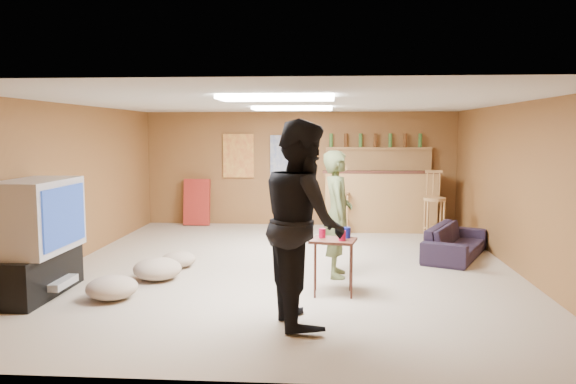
# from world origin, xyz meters

# --- Properties ---
(ground) EXTENTS (7.00, 7.00, 0.00)m
(ground) POSITION_xyz_m (0.00, 0.00, 0.00)
(ground) COLOR tan
(ground) RESTS_ON ground
(ceiling) EXTENTS (6.00, 7.00, 0.02)m
(ceiling) POSITION_xyz_m (0.00, 0.00, 2.20)
(ceiling) COLOR silver
(ceiling) RESTS_ON ground
(wall_back) EXTENTS (6.00, 0.02, 2.20)m
(wall_back) POSITION_xyz_m (0.00, 3.50, 1.10)
(wall_back) COLOR brown
(wall_back) RESTS_ON ground
(wall_front) EXTENTS (6.00, 0.02, 2.20)m
(wall_front) POSITION_xyz_m (0.00, -3.50, 1.10)
(wall_front) COLOR brown
(wall_front) RESTS_ON ground
(wall_left) EXTENTS (0.02, 7.00, 2.20)m
(wall_left) POSITION_xyz_m (-3.00, 0.00, 1.10)
(wall_left) COLOR brown
(wall_left) RESTS_ON ground
(wall_right) EXTENTS (0.02, 7.00, 2.20)m
(wall_right) POSITION_xyz_m (3.00, 0.00, 1.10)
(wall_right) COLOR brown
(wall_right) RESTS_ON ground
(tv_stand) EXTENTS (0.55, 1.30, 0.50)m
(tv_stand) POSITION_xyz_m (-2.72, -1.50, 0.25)
(tv_stand) COLOR black
(tv_stand) RESTS_ON ground
(dvd_box) EXTENTS (0.35, 0.50, 0.08)m
(dvd_box) POSITION_xyz_m (-2.50, -1.50, 0.15)
(dvd_box) COLOR #B2B2B7
(dvd_box) RESTS_ON tv_stand
(tv_body) EXTENTS (0.60, 1.10, 0.80)m
(tv_body) POSITION_xyz_m (-2.65, -1.50, 0.90)
(tv_body) COLOR #B2B2B7
(tv_body) RESTS_ON tv_stand
(tv_screen) EXTENTS (0.02, 0.95, 0.65)m
(tv_screen) POSITION_xyz_m (-2.34, -1.50, 0.90)
(tv_screen) COLOR navy
(tv_screen) RESTS_ON tv_body
(bar_counter) EXTENTS (2.00, 0.60, 1.10)m
(bar_counter) POSITION_xyz_m (1.50, 2.95, 0.55)
(bar_counter) COLOR olive
(bar_counter) RESTS_ON ground
(bar_lip) EXTENTS (2.10, 0.12, 0.05)m
(bar_lip) POSITION_xyz_m (1.50, 2.70, 1.10)
(bar_lip) COLOR #3D1B13
(bar_lip) RESTS_ON bar_counter
(bar_shelf) EXTENTS (2.00, 0.18, 0.05)m
(bar_shelf) POSITION_xyz_m (1.50, 3.40, 1.50)
(bar_shelf) COLOR olive
(bar_shelf) RESTS_ON bar_backing
(bar_backing) EXTENTS (2.00, 0.14, 0.60)m
(bar_backing) POSITION_xyz_m (1.50, 3.42, 1.20)
(bar_backing) COLOR olive
(bar_backing) RESTS_ON bar_counter
(poster_left) EXTENTS (0.60, 0.03, 0.85)m
(poster_left) POSITION_xyz_m (-1.20, 3.46, 1.35)
(poster_left) COLOR #BF3F26
(poster_left) RESTS_ON wall_back
(poster_right) EXTENTS (0.55, 0.03, 0.80)m
(poster_right) POSITION_xyz_m (-0.30, 3.46, 1.35)
(poster_right) COLOR #334C99
(poster_right) RESTS_ON wall_back
(folding_chair_stack) EXTENTS (0.50, 0.26, 0.91)m
(folding_chair_stack) POSITION_xyz_m (-2.00, 3.30, 0.45)
(folding_chair_stack) COLOR maroon
(folding_chair_stack) RESTS_ON ground
(ceiling_panel_front) EXTENTS (1.20, 0.60, 0.04)m
(ceiling_panel_front) POSITION_xyz_m (0.00, -1.50, 2.17)
(ceiling_panel_front) COLOR white
(ceiling_panel_front) RESTS_ON ceiling
(ceiling_panel_back) EXTENTS (1.20, 0.60, 0.04)m
(ceiling_panel_back) POSITION_xyz_m (0.00, 1.20, 2.17)
(ceiling_panel_back) COLOR white
(ceiling_panel_back) RESTS_ON ceiling
(person_olive) EXTENTS (0.40, 0.60, 1.59)m
(person_olive) POSITION_xyz_m (0.66, -0.42, 0.79)
(person_olive) COLOR #545F37
(person_olive) RESTS_ON ground
(person_black) EXTENTS (0.97, 1.11, 1.94)m
(person_black) POSITION_xyz_m (0.31, -2.15, 0.97)
(person_black) COLOR black
(person_black) RESTS_ON ground
(sofa) EXTENTS (1.23, 1.70, 0.46)m
(sofa) POSITION_xyz_m (2.41, 0.78, 0.23)
(sofa) COLOR black
(sofa) RESTS_ON ground
(tray_table) EXTENTS (0.55, 0.47, 0.63)m
(tray_table) POSITION_xyz_m (0.61, -1.23, 0.32)
(tray_table) COLOR #3D1B13
(tray_table) RESTS_ON ground
(cup_red_near) EXTENTS (0.09, 0.09, 0.11)m
(cup_red_near) POSITION_xyz_m (0.48, -1.16, 0.68)
(cup_red_near) COLOR #A80B2E
(cup_red_near) RESTS_ON tray_table
(cup_red_far) EXTENTS (0.09, 0.09, 0.11)m
(cup_red_far) POSITION_xyz_m (0.70, -1.30, 0.69)
(cup_red_far) COLOR #A80B2E
(cup_red_far) RESTS_ON tray_table
(cup_blue) EXTENTS (0.10, 0.10, 0.12)m
(cup_blue) POSITION_xyz_m (0.76, -1.14, 0.69)
(cup_blue) COLOR navy
(cup_blue) RESTS_ON tray_table
(bar_stool_left) EXTENTS (0.45, 0.45, 1.24)m
(bar_stool_left) POSITION_xyz_m (0.76, 2.55, 0.62)
(bar_stool_left) COLOR olive
(bar_stool_left) RESTS_ON ground
(bar_stool_right) EXTENTS (0.48, 0.48, 1.20)m
(bar_stool_right) POSITION_xyz_m (2.30, 1.87, 0.60)
(bar_stool_right) COLOR olive
(bar_stool_right) RESTS_ON ground
(cushion_near_tv) EXTENTS (0.78, 0.78, 0.27)m
(cushion_near_tv) POSITION_xyz_m (-1.55, -0.74, 0.13)
(cushion_near_tv) COLOR tan
(cushion_near_tv) RESTS_ON ground
(cushion_mid) EXTENTS (0.49, 0.49, 0.21)m
(cushion_mid) POSITION_xyz_m (-1.47, -0.09, 0.10)
(cushion_mid) COLOR tan
(cushion_mid) RESTS_ON ground
(cushion_far) EXTENTS (0.57, 0.57, 0.25)m
(cushion_far) POSITION_xyz_m (-1.81, -1.57, 0.13)
(cushion_far) COLOR tan
(cushion_far) RESTS_ON ground
(bottle_row) EXTENTS (1.76, 0.08, 0.26)m
(bottle_row) POSITION_xyz_m (1.44, 3.38, 1.65)
(bottle_row) COLOR #3F7233
(bottle_row) RESTS_ON bar_shelf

